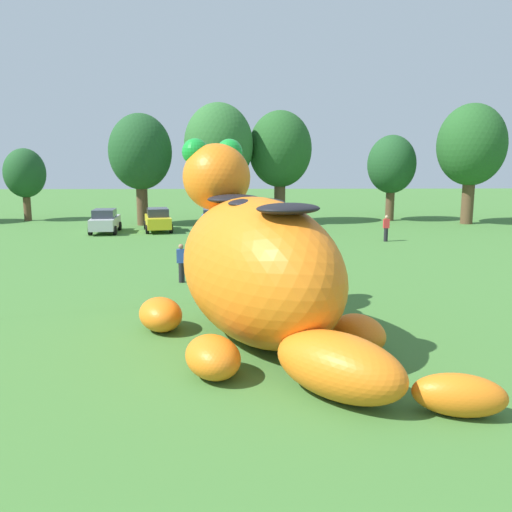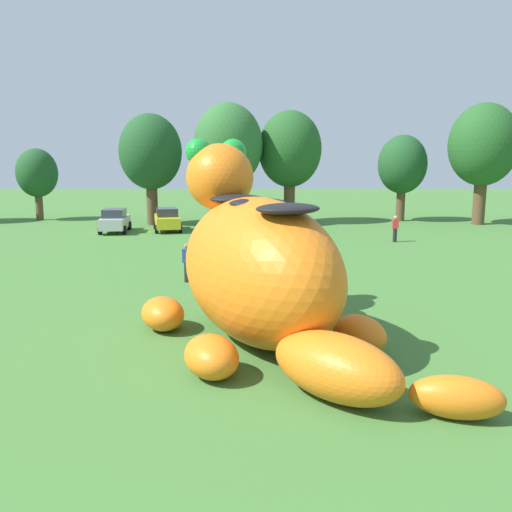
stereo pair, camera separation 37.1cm
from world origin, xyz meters
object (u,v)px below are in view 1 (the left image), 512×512
Objects in this scene: giant_inflatable_creature at (258,268)px; car_yellow at (158,220)px; car_blue at (214,220)px; spectator_far_side at (257,250)px; car_silver at (105,221)px; spectator_mid_field at (181,263)px; car_white at (264,220)px; spectator_near_inflatable at (386,228)px; spectator_by_cars at (272,227)px; spectator_wandering at (257,256)px.

giant_inflatable_creature is 25.59m from car_yellow.
car_blue is 2.47× the size of spectator_far_side.
giant_inflatable_creature is 2.47× the size of car_silver.
car_silver is at bearing 114.31° from spectator_mid_field.
car_yellow is 7.90m from car_white.
car_silver is at bearing 130.02° from spectator_far_side.
car_white is 9.17m from spectator_near_inflatable.
car_silver is 1.00× the size of car_white.
car_silver is at bearing -179.13° from car_white.
car_blue is at bearing 102.37° from spectator_far_side.
spectator_mid_field is (-0.57, -16.35, -0.01)m from car_blue.
car_silver is 19.94m from spectator_near_inflatable.
car_white is at bearing 87.25° from giant_inflatable_creature.
spectator_far_side is at bearing -97.88° from spectator_by_cars.
car_silver is at bearing 126.21° from spectator_wandering.
car_silver is 1.00× the size of car_blue.
spectator_wandering is at bearing -96.84° from spectator_by_cars.
giant_inflatable_creature is 11.25m from spectator_far_side.
car_white is at bearing 75.35° from spectator_mid_field.
car_white is at bearing 86.41° from spectator_wandering.
car_blue and car_white have the same top height.
giant_inflatable_creature is 2.39× the size of car_yellow.
spectator_wandering is at bearing -131.34° from spectator_near_inflatable.
car_silver is at bearing -178.89° from car_blue.
spectator_by_cars is (4.64, 12.37, 0.00)m from spectator_mid_field.
spectator_near_inflatable is at bearing -31.90° from car_white.
spectator_by_cars is 1.00× the size of spectator_wandering.
car_yellow is at bearing 172.24° from car_blue.
car_blue is 12.47m from spectator_near_inflatable.
car_silver is 3.79m from car_yellow.
spectator_far_side is at bearing 88.54° from giant_inflatable_creature.
car_yellow is at bearing 105.24° from giant_inflatable_creature.
spectator_far_side is at bearing -62.57° from car_yellow.
car_yellow is 2.56× the size of spectator_far_side.
spectator_mid_field is at bearing -78.00° from car_yellow.
giant_inflatable_creature is 6.11× the size of spectator_mid_field.
giant_inflatable_creature is 21.28m from spectator_near_inflatable.
giant_inflatable_creature is 2.48× the size of car_white.
spectator_by_cars is 1.00× the size of spectator_far_side.
car_silver and car_white have the same top height.
spectator_wandering is at bearing -91.64° from spectator_far_side.
spectator_near_inflatable is 1.00× the size of spectator_by_cars.
car_silver is 2.47× the size of spectator_far_side.
spectator_by_cars is at bearing 173.56° from spectator_near_inflatable.
spectator_far_side is (2.83, -12.93, -0.01)m from car_blue.
spectator_near_inflatable is (7.79, -4.85, -0.01)m from car_white.
spectator_mid_field and spectator_far_side have the same top height.
spectator_wandering and spectator_far_side have the same top height.
car_yellow is 17.30m from spectator_mid_field.
spectator_mid_field is at bearing -92.00° from car_blue.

